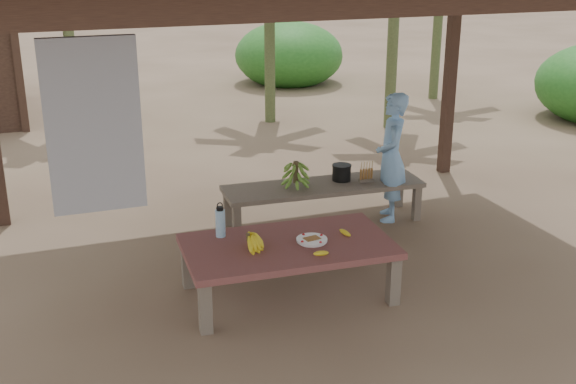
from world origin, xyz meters
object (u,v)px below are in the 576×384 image
object	(u,v)px
bench	(323,189)
plate	(312,240)
cooking_pot	(342,173)
water_flask	(220,222)
woman	(391,157)
work_table	(288,250)
ripe_banana_bunch	(248,241)

from	to	relation	value
bench	plate	distance (m)	1.72
bench	cooking_pot	bearing A→B (deg)	16.67
water_flask	cooking_pot	xyz separation A→B (m)	(1.70, 1.21, -0.10)
bench	cooking_pot	world-z (taller)	cooking_pot
cooking_pot	woman	world-z (taller)	woman
water_flask	bench	bearing A→B (deg)	38.11
plate	water_flask	size ratio (longest dim) A/B	0.85
work_table	water_flask	size ratio (longest dim) A/B	5.75
work_table	water_flask	distance (m)	0.65
ripe_banana_bunch	woman	world-z (taller)	woman
work_table	woman	xyz separation A→B (m)	(1.70, 1.36, 0.28)
work_table	plate	xyz separation A→B (m)	(0.20, -0.04, 0.08)
ripe_banana_bunch	cooking_pot	bearing A→B (deg)	45.03
ripe_banana_bunch	water_flask	distance (m)	0.39
plate	cooking_pot	distance (m)	1.88
bench	ripe_banana_bunch	xyz separation A→B (m)	(-1.31, -1.50, 0.18)
plate	woman	bearing A→B (deg)	43.18
water_flask	cooking_pot	distance (m)	2.09
bench	water_flask	world-z (taller)	water_flask
water_flask	cooking_pot	size ratio (longest dim) A/B	1.57
plate	ripe_banana_bunch	bearing A→B (deg)	175.89
ripe_banana_bunch	cooking_pot	world-z (taller)	ripe_banana_bunch
water_flask	ripe_banana_bunch	bearing A→B (deg)	-67.44
ripe_banana_bunch	cooking_pot	distance (m)	2.20
bench	ripe_banana_bunch	bearing A→B (deg)	-128.28
water_flask	cooking_pot	bearing A→B (deg)	35.28
woman	ripe_banana_bunch	bearing A→B (deg)	-34.13
ripe_banana_bunch	work_table	bearing A→B (deg)	0.66
plate	water_flask	xyz separation A→B (m)	(-0.71, 0.39, 0.12)
work_table	water_flask	bearing A→B (deg)	148.37
water_flask	cooking_pot	world-z (taller)	water_flask
work_table	woman	distance (m)	2.20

